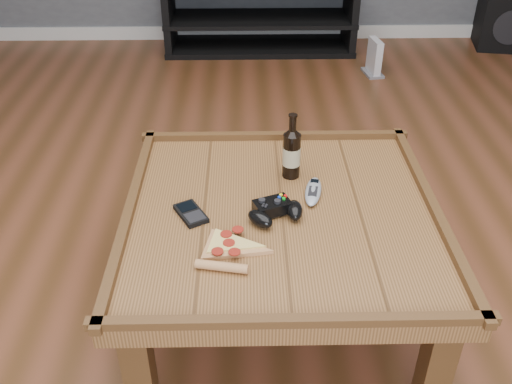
{
  "coord_description": "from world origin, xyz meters",
  "views": [
    {
      "loc": [
        -0.11,
        -1.48,
        1.51
      ],
      "look_at": [
        -0.08,
        0.01,
        0.52
      ],
      "focal_mm": 40.0,
      "sensor_mm": 36.0,
      "label": 1
    }
  ],
  "objects_px": {
    "coffee_table": "(281,226)",
    "pizza_slice": "(228,249)",
    "game_console": "(374,59)",
    "game_controller": "(275,211)",
    "smartphone": "(191,213)",
    "subwoofer": "(506,20)",
    "beer_bottle": "(292,152)",
    "media_console": "(260,17)",
    "remote_control": "(313,191)"
  },
  "relations": [
    {
      "from": "coffee_table",
      "to": "pizza_slice",
      "type": "distance_m",
      "value": 0.27
    },
    {
      "from": "coffee_table",
      "to": "game_console",
      "type": "xyz_separation_m",
      "value": [
        0.77,
        2.24,
        -0.28
      ]
    },
    {
      "from": "game_controller",
      "to": "game_console",
      "type": "relative_size",
      "value": 0.76
    },
    {
      "from": "coffee_table",
      "to": "game_controller",
      "type": "height_order",
      "value": "game_controller"
    },
    {
      "from": "coffee_table",
      "to": "smartphone",
      "type": "distance_m",
      "value": 0.3
    },
    {
      "from": "pizza_slice",
      "to": "subwoofer",
      "type": "height_order",
      "value": "pizza_slice"
    },
    {
      "from": "subwoofer",
      "to": "pizza_slice",
      "type": "bearing_deg",
      "value": -113.35
    },
    {
      "from": "game_console",
      "to": "subwoofer",
      "type": "bearing_deg",
      "value": 18.28
    },
    {
      "from": "beer_bottle",
      "to": "subwoofer",
      "type": "bearing_deg",
      "value": 54.78
    },
    {
      "from": "beer_bottle",
      "to": "subwoofer",
      "type": "height_order",
      "value": "beer_bottle"
    },
    {
      "from": "subwoofer",
      "to": "media_console",
      "type": "bearing_deg",
      "value": -167.67
    },
    {
      "from": "game_controller",
      "to": "subwoofer",
      "type": "bearing_deg",
      "value": 34.48
    },
    {
      "from": "media_console",
      "to": "game_console",
      "type": "height_order",
      "value": "media_console"
    },
    {
      "from": "subwoofer",
      "to": "game_controller",
      "type": "bearing_deg",
      "value": -112.87
    },
    {
      "from": "beer_bottle",
      "to": "game_controller",
      "type": "height_order",
      "value": "beer_bottle"
    },
    {
      "from": "game_controller",
      "to": "remote_control",
      "type": "distance_m",
      "value": 0.18
    },
    {
      "from": "media_console",
      "to": "beer_bottle",
      "type": "xyz_separation_m",
      "value": [
        0.04,
        -2.54,
        0.3
      ]
    },
    {
      "from": "remote_control",
      "to": "game_console",
      "type": "bearing_deg",
      "value": 84.1
    },
    {
      "from": "media_console",
      "to": "pizza_slice",
      "type": "bearing_deg",
      "value": -93.27
    },
    {
      "from": "coffee_table",
      "to": "pizza_slice",
      "type": "relative_size",
      "value": 3.52
    },
    {
      "from": "game_controller",
      "to": "game_console",
      "type": "bearing_deg",
      "value": 49.03
    },
    {
      "from": "coffee_table",
      "to": "smartphone",
      "type": "relative_size",
      "value": 7.1
    },
    {
      "from": "smartphone",
      "to": "remote_control",
      "type": "relative_size",
      "value": 0.81
    },
    {
      "from": "beer_bottle",
      "to": "smartphone",
      "type": "height_order",
      "value": "beer_bottle"
    },
    {
      "from": "pizza_slice",
      "to": "game_controller",
      "type": "bearing_deg",
      "value": 59.02
    },
    {
      "from": "pizza_slice",
      "to": "game_console",
      "type": "distance_m",
      "value": 2.63
    },
    {
      "from": "game_console",
      "to": "smartphone",
      "type": "bearing_deg",
      "value": -123.86
    },
    {
      "from": "smartphone",
      "to": "subwoofer",
      "type": "distance_m",
      "value": 3.56
    },
    {
      "from": "remote_control",
      "to": "subwoofer",
      "type": "bearing_deg",
      "value": 68.12
    },
    {
      "from": "beer_bottle",
      "to": "pizza_slice",
      "type": "height_order",
      "value": "beer_bottle"
    },
    {
      "from": "remote_control",
      "to": "game_console",
      "type": "xyz_separation_m",
      "value": [
        0.66,
        2.14,
        -0.35
      ]
    },
    {
      "from": "media_console",
      "to": "smartphone",
      "type": "bearing_deg",
      "value": -95.97
    },
    {
      "from": "coffee_table",
      "to": "smartphone",
      "type": "xyz_separation_m",
      "value": [
        -0.29,
        -0.02,
        0.07
      ]
    },
    {
      "from": "subwoofer",
      "to": "coffee_table",
      "type": "bearing_deg",
      "value": -112.87
    },
    {
      "from": "game_controller",
      "to": "game_console",
      "type": "height_order",
      "value": "game_controller"
    },
    {
      "from": "smartphone",
      "to": "game_console",
      "type": "distance_m",
      "value": 2.51
    },
    {
      "from": "coffee_table",
      "to": "media_console",
      "type": "relative_size",
      "value": 0.74
    },
    {
      "from": "pizza_slice",
      "to": "smartphone",
      "type": "bearing_deg",
      "value": 135.12
    },
    {
      "from": "coffee_table",
      "to": "pizza_slice",
      "type": "xyz_separation_m",
      "value": [
        -0.17,
        -0.2,
        0.07
      ]
    },
    {
      "from": "game_controller",
      "to": "pizza_slice",
      "type": "xyz_separation_m",
      "value": [
        -0.14,
        -0.16,
        -0.02
      ]
    },
    {
      "from": "pizza_slice",
      "to": "game_console",
      "type": "bearing_deg",
      "value": 79.8
    },
    {
      "from": "pizza_slice",
      "to": "beer_bottle",
      "type": "bearing_deg",
      "value": 73.52
    },
    {
      "from": "media_console",
      "to": "beer_bottle",
      "type": "bearing_deg",
      "value": -89.03
    },
    {
      "from": "media_console",
      "to": "remote_control",
      "type": "relative_size",
      "value": 7.8
    },
    {
      "from": "coffee_table",
      "to": "remote_control",
      "type": "distance_m",
      "value": 0.16
    },
    {
      "from": "coffee_table",
      "to": "subwoofer",
      "type": "bearing_deg",
      "value": 56.27
    },
    {
      "from": "beer_bottle",
      "to": "game_console",
      "type": "bearing_deg",
      "value": 70.32
    },
    {
      "from": "remote_control",
      "to": "subwoofer",
      "type": "relative_size",
      "value": 0.38
    },
    {
      "from": "media_console",
      "to": "subwoofer",
      "type": "xyz_separation_m",
      "value": [
        1.87,
        0.05,
        -0.05
      ]
    },
    {
      "from": "coffee_table",
      "to": "beer_bottle",
      "type": "xyz_separation_m",
      "value": [
        0.04,
        0.21,
        0.15
      ]
    }
  ]
}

